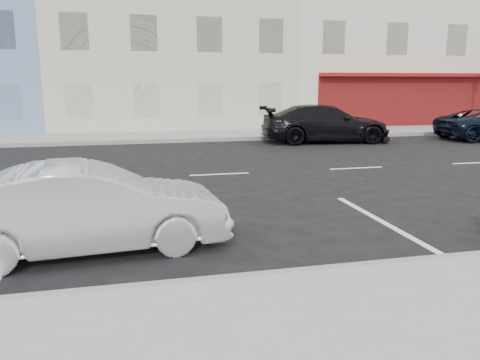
# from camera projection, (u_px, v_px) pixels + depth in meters

# --- Properties ---
(ground) EXTENTS (120.00, 120.00, 0.00)m
(ground) POSITION_uv_depth(u_px,v_px,m) (290.00, 171.00, 13.00)
(ground) COLOR black
(ground) RESTS_ON ground
(sidewalk_far) EXTENTS (80.00, 3.40, 0.15)m
(sidewalk_far) POSITION_uv_depth(u_px,v_px,m) (114.00, 138.00, 20.17)
(sidewalk_far) COLOR gray
(sidewalk_far) RESTS_ON ground
(curb_near) EXTENTS (80.00, 0.12, 0.16)m
(curb_near) POSITION_uv_depth(u_px,v_px,m) (71.00, 297.00, 5.20)
(curb_near) COLOR gray
(curb_near) RESTS_ON ground
(curb_far) EXTENTS (80.00, 0.12, 0.16)m
(curb_far) POSITION_uv_depth(u_px,v_px,m) (113.00, 142.00, 18.55)
(curb_far) COLOR gray
(curb_far) RESTS_ON ground
(bldg_cream) EXTENTS (12.00, 12.00, 11.50)m
(bldg_cream) POSITION_uv_depth(u_px,v_px,m) (166.00, 23.00, 26.91)
(bldg_cream) COLOR #B8B09B
(bldg_cream) RESTS_ON ground
(bldg_corner) EXTENTS (14.00, 12.00, 12.50)m
(bldg_corner) POSITION_uv_depth(u_px,v_px,m) (372.00, 21.00, 29.69)
(bldg_corner) COLOR beige
(bldg_corner) RESTS_ON ground
(fire_hydrant) EXTENTS (0.20, 0.20, 0.72)m
(fire_hydrant) POSITION_uv_depth(u_px,v_px,m) (460.00, 120.00, 23.66)
(fire_hydrant) COLOR beige
(fire_hydrant) RESTS_ON sidewalk_far
(sedan_silver) EXTENTS (4.03, 1.72, 1.29)m
(sedan_silver) POSITION_uv_depth(u_px,v_px,m) (90.00, 208.00, 6.74)
(sedan_silver) COLOR #A5A7AD
(sedan_silver) RESTS_ON ground
(car_far) EXTENTS (5.45, 2.66, 1.53)m
(car_far) POSITION_uv_depth(u_px,v_px,m) (326.00, 124.00, 19.15)
(car_far) COLOR black
(car_far) RESTS_ON ground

